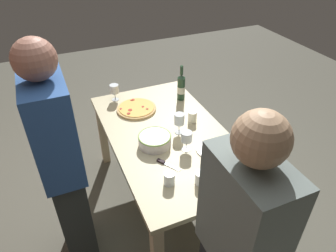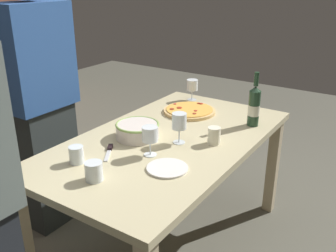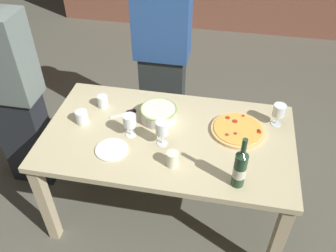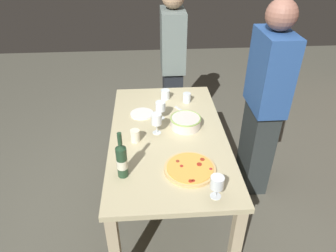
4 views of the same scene
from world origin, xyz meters
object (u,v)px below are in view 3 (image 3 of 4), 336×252
at_px(cup_ceramic, 82,117).
at_px(person_guest_left, 11,92).
at_px(side_plate, 112,150).
at_px(pizza_knife, 126,113).
at_px(wine_glass_near_pizza, 162,129).
at_px(serving_bowl, 159,113).
at_px(dining_table, 168,145).
at_px(pizza, 238,130).
at_px(wine_glass_by_bottle, 130,121).
at_px(cup_spare, 172,159).
at_px(person_host, 162,53).
at_px(wine_glass_far_left, 279,111).
at_px(cup_amber, 103,101).
at_px(wine_bottle, 240,168).

distance_m(cup_ceramic, person_guest_left, 0.57).
distance_m(side_plate, pizza_knife, 0.36).
bearing_deg(wine_glass_near_pizza, person_guest_left, 169.08).
relative_size(serving_bowl, person_guest_left, 0.15).
bearing_deg(dining_table, person_guest_left, 173.53).
xyz_separation_m(pizza, person_guest_left, (-1.57, 0.01, 0.08)).
distance_m(serving_bowl, pizza_knife, 0.23).
bearing_deg(person_guest_left, wine_glass_by_bottle, -4.44).
distance_m(cup_spare, person_host, 1.11).
relative_size(pizza, serving_bowl, 1.39).
xyz_separation_m(dining_table, wine_glass_by_bottle, (-0.23, -0.05, 0.21)).
height_order(pizza, pizza_knife, pizza).
bearing_deg(wine_glass_by_bottle, cup_ceramic, 170.02).
xyz_separation_m(serving_bowl, wine_glass_by_bottle, (-0.14, -0.19, 0.07)).
bearing_deg(serving_bowl, wine_glass_far_left, 6.86).
relative_size(cup_amber, cup_spare, 0.91).
distance_m(pizza, wine_bottle, 0.46).
bearing_deg(cup_amber, cup_spare, -38.52).
bearing_deg(wine_bottle, wine_glass_by_bottle, 157.73).
relative_size(dining_table, pizza_knife, 9.63).
relative_size(pizza, wine_glass_near_pizza, 2.01).
bearing_deg(wine_glass_by_bottle, wine_bottle, -22.27).
distance_m(wine_bottle, wine_glass_by_bottle, 0.74).
height_order(dining_table, wine_glass_far_left, wine_glass_far_left).
bearing_deg(cup_ceramic, wine_glass_near_pizza, -10.37).
distance_m(wine_bottle, cup_ceramic, 1.09).
xyz_separation_m(cup_ceramic, cup_spare, (0.66, -0.27, 0.00)).
xyz_separation_m(cup_ceramic, side_plate, (0.27, -0.22, -0.04)).
relative_size(serving_bowl, person_host, 0.15).
bearing_deg(wine_glass_far_left, pizza_knife, -175.35).
bearing_deg(side_plate, cup_ceramic, 140.99).
distance_m(dining_table, person_host, 0.87).
xyz_separation_m(cup_amber, cup_ceramic, (-0.08, -0.19, 0.00)).
relative_size(wine_glass_near_pizza, pizza_knife, 1.04).
height_order(pizza_knife, person_host, person_host).
xyz_separation_m(wine_glass_near_pizza, cup_ceramic, (-0.56, 0.10, -0.08)).
distance_m(dining_table, serving_bowl, 0.22).
height_order(wine_bottle, pizza_knife, wine_bottle).
bearing_deg(dining_table, pizza, 14.94).
bearing_deg(serving_bowl, dining_table, -58.47).
height_order(side_plate, person_host, person_host).
bearing_deg(cup_spare, dining_table, 106.53).
bearing_deg(cup_amber, pizza_knife, -14.87).
bearing_deg(wine_glass_near_pizza, dining_table, 77.07).
relative_size(pizza, cup_amber, 3.99).
distance_m(pizza, serving_bowl, 0.53).
bearing_deg(dining_table, wine_glass_by_bottle, -168.99).
bearing_deg(person_guest_left, dining_table, -0.00).
height_order(pizza, wine_bottle, wine_bottle).
bearing_deg(wine_glass_far_left, cup_ceramic, -169.89).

